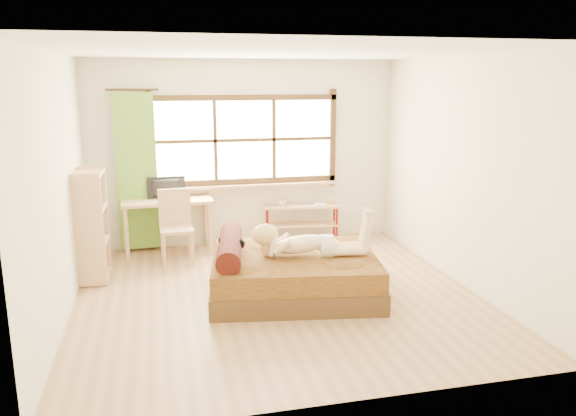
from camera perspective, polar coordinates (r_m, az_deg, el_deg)
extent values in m
plane|color=#9E754C|center=(6.51, -1.05, -8.87)|extent=(4.50, 4.50, 0.00)
plane|color=white|center=(6.05, -1.16, 15.61)|extent=(4.50, 4.50, 0.00)
plane|color=silver|center=(8.32, -4.40, 5.55)|extent=(4.50, 0.00, 4.50)
plane|color=silver|center=(4.02, 5.72, -2.58)|extent=(4.50, 0.00, 4.50)
plane|color=silver|center=(6.08, -22.32, 1.84)|extent=(0.00, 4.50, 4.50)
plane|color=silver|center=(6.96, 17.35, 3.53)|extent=(0.00, 4.50, 4.50)
cube|color=#FFEDBF|center=(8.30, -4.42, 6.91)|extent=(2.60, 0.01, 1.30)
cube|color=tan|center=(8.32, -4.26, 2.27)|extent=(2.80, 0.16, 0.04)
cube|color=#4C9027|center=(8.14, -15.10, 3.54)|extent=(0.55, 0.10, 2.20)
cube|color=#382310|center=(6.52, 0.65, -7.71)|extent=(2.09, 1.77, 0.23)
cube|color=#3C210D|center=(6.44, 0.65, -5.77)|extent=(2.04, 1.74, 0.23)
cylinder|color=black|center=(6.36, -5.93, -3.94)|extent=(0.46, 1.30, 0.26)
cube|color=tan|center=(8.03, -12.19, 0.71)|extent=(1.26, 0.62, 0.04)
cube|color=tan|center=(7.89, -16.08, -2.59)|extent=(0.05, 0.05, 0.75)
cube|color=tan|center=(7.95, -7.85, -2.08)|extent=(0.05, 0.05, 0.75)
cube|color=tan|center=(8.33, -16.07, -1.78)|extent=(0.05, 0.05, 0.75)
cube|color=tan|center=(8.39, -8.28, -1.29)|extent=(0.05, 0.05, 0.75)
imported|color=black|center=(8.05, -12.25, 2.00)|extent=(0.53, 0.09, 0.31)
cube|color=tan|center=(7.67, -11.25, -2.14)|extent=(0.45, 0.45, 0.04)
cube|color=tan|center=(7.79, -11.45, 0.14)|extent=(0.44, 0.06, 0.50)
cube|color=tan|center=(7.54, -12.47, -4.33)|extent=(0.04, 0.04, 0.44)
cube|color=tan|center=(7.57, -9.65, -4.15)|extent=(0.04, 0.04, 0.44)
cube|color=tan|center=(7.90, -12.63, -3.55)|extent=(0.04, 0.04, 0.44)
cube|color=tan|center=(7.92, -9.93, -3.37)|extent=(0.04, 0.04, 0.44)
cube|color=tan|center=(8.46, 1.39, 0.20)|extent=(1.17, 0.44, 0.04)
cube|color=tan|center=(8.52, 1.38, -1.67)|extent=(1.17, 0.44, 0.03)
cylinder|color=maroon|center=(8.36, -2.08, -1.83)|extent=(0.03, 0.03, 0.57)
cylinder|color=maroon|center=(8.49, 4.98, -1.65)|extent=(0.03, 0.03, 0.57)
cylinder|color=maroon|center=(8.58, -2.17, -1.44)|extent=(0.03, 0.03, 0.57)
cylinder|color=maroon|center=(8.70, 4.71, -1.27)|extent=(0.03, 0.03, 0.57)
cube|color=#C78831|center=(8.51, 4.25, 0.63)|extent=(0.11, 0.11, 0.08)
imported|color=gray|center=(8.37, -0.59, 0.52)|extent=(0.13, 0.13, 0.09)
imported|color=gray|center=(8.50, 2.70, 0.45)|extent=(0.21, 0.26, 0.02)
cube|color=tan|center=(7.39, -18.94, -6.42)|extent=(0.35, 0.57, 0.03)
cube|color=tan|center=(7.27, -19.18, -3.27)|extent=(0.35, 0.57, 0.03)
cube|color=tan|center=(7.17, -19.43, -0.02)|extent=(0.35, 0.57, 0.03)
cube|color=tan|center=(7.09, -19.69, 3.32)|extent=(0.35, 0.57, 0.03)
cube|color=tan|center=(6.95, -19.59, -2.23)|extent=(0.33, 0.04, 1.36)
cube|color=tan|center=(7.48, -19.05, -1.13)|extent=(0.33, 0.04, 1.36)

